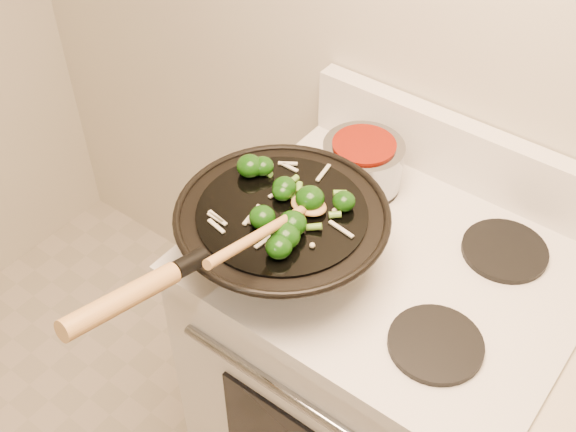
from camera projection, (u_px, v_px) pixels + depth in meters
The scene contains 5 objects.
stove at pixel (376, 376), 1.83m from camera, with size 0.78×0.67×1.08m.
wok at pixel (280, 233), 1.44m from camera, with size 0.43×0.71×0.25m.
stirfry at pixel (283, 202), 1.40m from camera, with size 0.30×0.29×0.05m.
wooden_spoon at pixel (283, 221), 1.33m from camera, with size 0.08×0.34×0.12m.
saucepan at pixel (363, 163), 1.63m from camera, with size 0.18×0.29×0.11m.
Camera 1 is at (0.20, 0.21, 2.03)m, focal length 45.00 mm.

